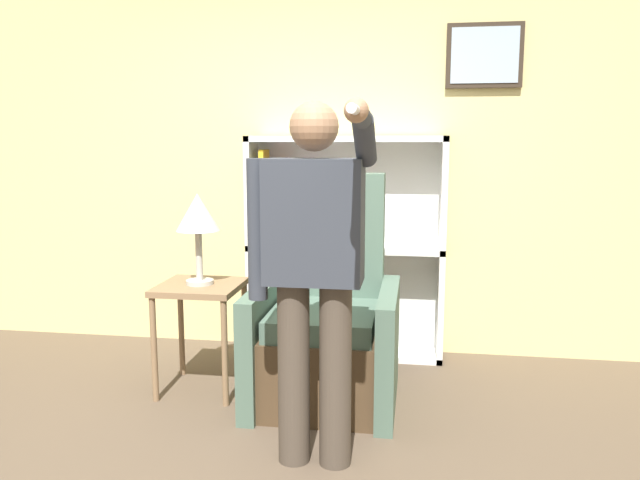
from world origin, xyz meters
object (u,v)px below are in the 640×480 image
Objects in this scene: armchair at (326,331)px; person_standing at (313,262)px; side_table at (200,302)px; table_lamp at (198,216)px; bookcase at (321,252)px.

armchair is 0.97m from person_standing.
table_lamp is at bearing 116.57° from side_table.
side_table is (-0.77, -0.01, 0.15)m from armchair.
table_lamp is (-0.77, -0.01, 0.67)m from armchair.
table_lamp is (-0.82, 0.78, 0.10)m from person_standing.
armchair reaches higher than side_table.
armchair is 2.42× the size of table_lamp.
armchair is 0.78× the size of person_standing.
person_standing reaches higher than table_lamp.
bookcase is at bearing 52.09° from side_table.
armchair is at bearing 0.64° from side_table.
side_table is (-0.61, -0.79, -0.18)m from bookcase.
side_table is at bearing -179.36° from armchair.
side_table is at bearing -127.91° from bookcase.
person_standing is at bearing -82.46° from bookcase.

